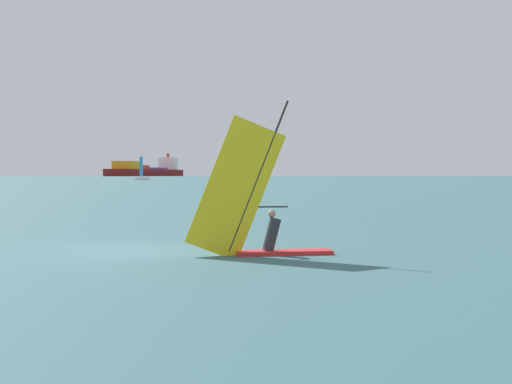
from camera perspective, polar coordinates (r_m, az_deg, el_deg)
name	(u,v)px	position (r m, az deg, el deg)	size (l,w,h in m)	color
ground_plane	(130,250)	(18.78, -11.46, -5.27)	(4000.00, 4000.00, 0.00)	#386066
windsurfer	(259,217)	(17.24, 0.26, -2.33)	(4.12, 1.09, 4.47)	red
cargo_ship	(147,171)	(881.06, -10.01, 1.94)	(129.97, 169.08, 33.78)	maroon
distant_headland	(332,169)	(1441.91, 6.95, 2.14)	(701.28, 303.79, 31.40)	#756B56
small_sailboat	(142,178)	(255.17, -10.40, 1.31)	(6.80, 7.72, 10.65)	white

